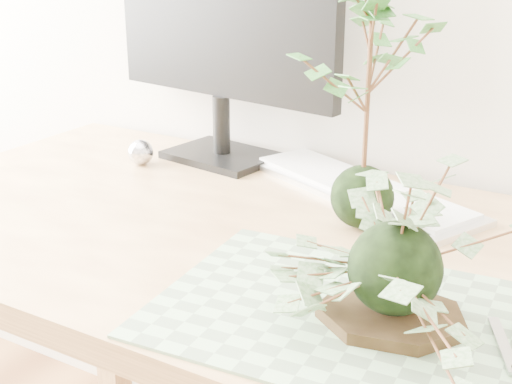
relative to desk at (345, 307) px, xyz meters
The scene contains 8 objects.
desk is the anchor object (origin of this frame).
cutting_mat 0.21m from the desk, 59.08° to the right, with size 0.50×0.33×0.00m, color #60785D.
stone_dish 0.22m from the desk, 52.16° to the right, with size 0.18×0.18×0.01m, color black.
ivy_kokedama 0.29m from the desk, 52.16° to the right, with size 0.33×0.33×0.21m.
maple_kokedama 0.38m from the desk, 102.12° to the left, with size 0.21×0.21×0.40m.
keyboard 0.26m from the desk, 109.22° to the left, with size 0.48×0.31×0.02m.
monitor 0.59m from the desk, 144.32° to the left, with size 0.51×0.18×0.45m.
foil_ball 0.54m from the desk, 162.14° to the left, with size 0.05×0.05×0.05m, color silver.
Camera 1 is at (0.45, 0.38, 1.17)m, focal length 50.00 mm.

